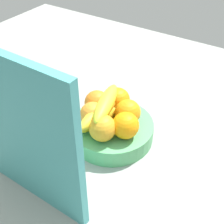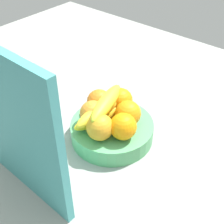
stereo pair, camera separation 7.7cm
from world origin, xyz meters
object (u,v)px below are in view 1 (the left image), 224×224
Objects in this scene: fruit_bowl at (112,130)px; orange_top_stack at (125,126)px; orange_back_left at (93,115)px; banana_bunch at (102,111)px; orange_back_right at (103,128)px; orange_front_left at (128,112)px; orange_front_right at (118,100)px; thermos_tumbler at (17,95)px; cutting_board at (26,137)px; orange_center at (97,103)px.

orange_top_stack is (-5.49, 2.20, 5.96)cm from fruit_bowl.
orange_back_left is 2.74cm from banana_bunch.
banana_bunch reaches higher than orange_back_right.
orange_front_left is 6.77cm from banana_bunch.
orange_front_right is at bearing -75.36° from orange_back_right.
orange_top_stack is at bearing 132.34° from orange_front_right.
orange_back_right is 0.40× the size of thermos_tumbler.
orange_front_right is 0.40× the size of thermos_tumbler.
fruit_bowl is at bearing 108.53° from orange_front_right.
orange_front_left is 30.44cm from cutting_board.
orange_center is 12.26cm from orange_top_stack.
fruit_bowl is 8.72cm from orange_center.
cutting_board reaches higher than orange_front_left.
cutting_board is (-0.13, 22.08, 9.56)cm from orange_back_left.
orange_front_right is 5.93cm from orange_center.
cutting_board reaches higher than orange_front_right.
orange_front_left is 9.30cm from orange_back_left.
fruit_bowl is at bearing -79.32° from orange_back_right.
banana_bunch is (2.28, 1.15, 6.68)cm from fruit_bowl.
orange_front_right is 11.16cm from orange_top_stack.
orange_back_left is 1.00× the size of orange_back_right.
orange_front_left is 0.40× the size of thermos_tumbler.
banana_bunch is (5.47, 3.92, 0.72)cm from orange_front_left.
orange_front_right is 32.80cm from cutting_board.
orange_back_left and orange_back_right have the same top height.
cutting_board is 2.09× the size of thermos_tumbler.
thermos_tumbler is (28.25, 1.77, 0.19)cm from orange_back_right.
cutting_board is at bearing 75.41° from orange_back_right.
fruit_bowl is at bearing -21.83° from orange_top_stack.
orange_front_left is 6.16cm from orange_front_right.
banana_bunch is 0.53× the size of cutting_board.
banana_bunch is (3.44, -5.00, 0.72)cm from orange_back_right.
orange_back_left is at bearing -30.02° from orange_back_right.
orange_front_right is 0.37× the size of banana_bunch.
orange_back_left is at bearing -168.47° from thermos_tumbler.
orange_top_stack is at bearing -173.98° from orange_back_left.
thermos_tumbler is (23.15, 4.72, 0.19)cm from orange_back_left.
thermos_tumbler is at bearing 16.28° from fruit_bowl.
orange_front_left is at bearing -144.41° from banana_bunch.
cutting_board is (3.82, 25.27, 15.52)cm from fruit_bowl.
cutting_board reaches higher than orange_top_stack.
orange_front_left reaches higher than fruit_bowl.
thermos_tumbler is at bearing -35.63° from cutting_board.
orange_top_stack is at bearing 114.82° from orange_front_left.
orange_back_right is at bearing 104.64° from orange_front_right.
banana_bunch is at bearing 35.59° from orange_front_left.
orange_front_right is 1.00× the size of orange_center.
thermos_tumbler reaches higher than orange_front_right.
fruit_bowl is 8.64cm from orange_back_right.
orange_top_stack is (-4.33, -3.95, 0.00)cm from orange_back_right.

